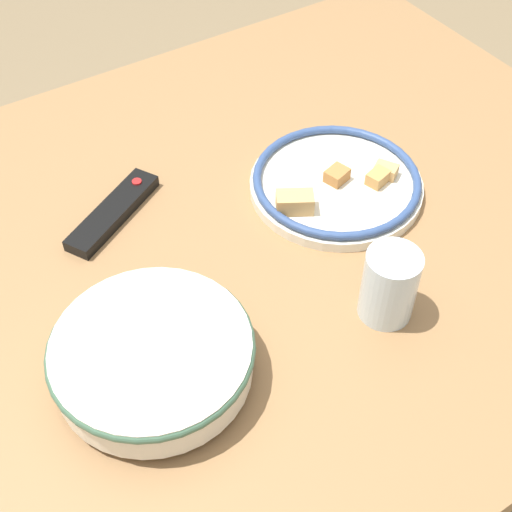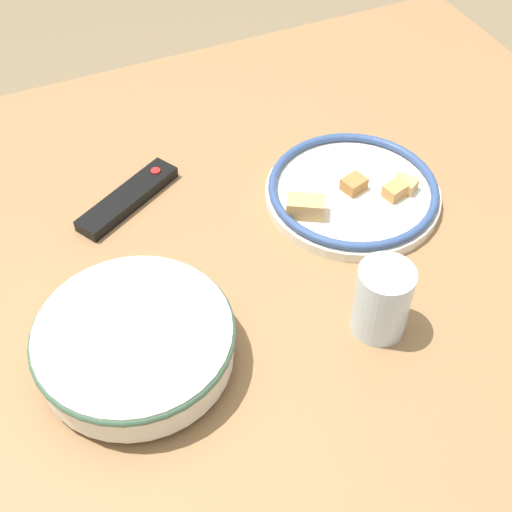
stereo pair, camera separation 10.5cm
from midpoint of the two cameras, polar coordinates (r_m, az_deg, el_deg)
name	(u,v)px [view 1 (the left image)]	position (r m, az deg, el deg)	size (l,w,h in m)	color
ground_plane	(236,455)	(1.70, -3.41, -15.75)	(8.00, 8.00, 0.00)	#7F6B4C
dining_table	(228,271)	(1.17, -4.80, -1.34)	(1.48, 1.08, 0.71)	olive
noodle_bowl	(153,356)	(0.95, -11.45, -8.08)	(0.27, 0.27, 0.07)	silver
food_plate	(336,183)	(1.19, 3.92, 5.71)	(0.29, 0.29, 0.05)	silver
tv_remote	(113,212)	(1.18, -13.86, 3.31)	(0.19, 0.14, 0.02)	black
drinking_glass	(389,285)	(0.99, 7.67, -2.50)	(0.08, 0.08, 0.11)	silver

